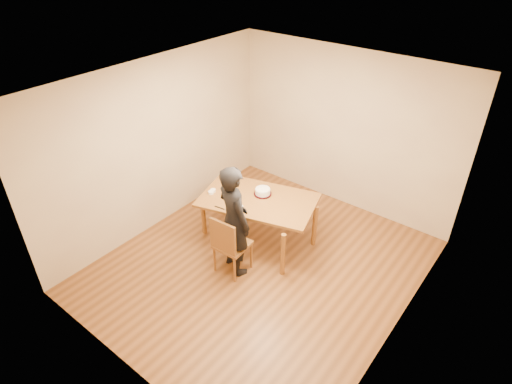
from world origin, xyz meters
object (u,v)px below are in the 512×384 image
Objects in this scene: cake at (263,191)px; person at (234,221)px; dining_table at (258,200)px; dining_chair at (233,245)px; cake_plate at (263,194)px.

cake is 0.89m from person.
dining_table is at bearing -82.26° from cake.
dining_chair is 1.00m from cake.
dining_chair is at bearing -95.30° from dining_table.
person reaches higher than cake.
cake_plate is 0.16× the size of person.
person reaches higher than cake_plate.
cake is at bearing -60.85° from person.
cake reaches higher than cake_plate.
dining_chair is 1.61× the size of cake_plate.
cake_plate is at bearing 81.48° from dining_table.
cake is at bearing 81.48° from dining_table.
person is (0.00, 0.04, 0.39)m from dining_chair.
dining_table is 0.84m from dining_chair.
cake_plate is 0.89m from person.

